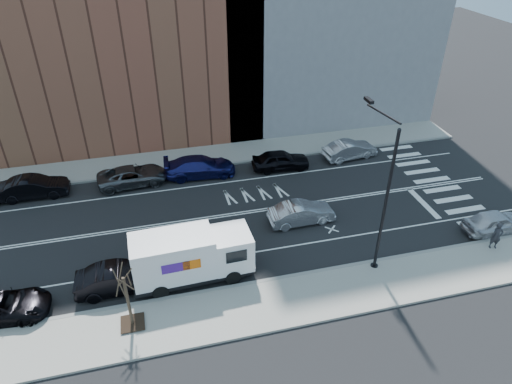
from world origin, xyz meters
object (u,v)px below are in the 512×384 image
driving_sedan (301,213)px  near_parked_front (496,222)px  fedex_van (191,256)px  pedestrian (497,236)px  far_parked_b (34,187)px

driving_sedan → near_parked_front: 12.65m
fedex_van → driving_sedan: 8.64m
near_parked_front → pedestrian: (-1.29, -1.59, 0.31)m
far_parked_b → driving_sedan: far_parked_b is taller
fedex_van → pedestrian: fedex_van is taller
far_parked_b → driving_sedan: (17.87, -7.83, -0.06)m
pedestrian → near_parked_front: bearing=65.9°
fedex_van → driving_sedan: fedex_van is taller
fedex_van → far_parked_b: 15.25m
driving_sedan → pedestrian: 12.10m
driving_sedan → pedestrian: size_ratio=2.47×
driving_sedan → pedestrian: bearing=-119.8°
near_parked_front → fedex_van: bearing=88.5°
far_parked_b → driving_sedan: bearing=-113.2°
far_parked_b → near_parked_front: far_parked_b is taller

